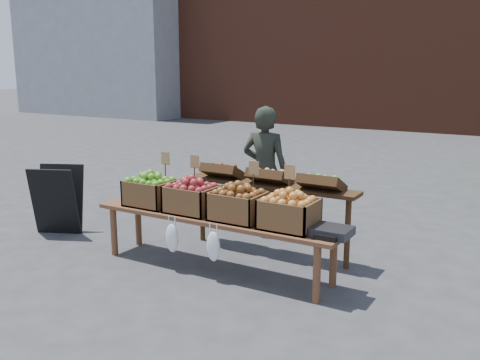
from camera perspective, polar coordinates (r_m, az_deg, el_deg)
The scene contains 11 objects.
ground at distance 5.61m, azimuth -4.53°, elevation -9.44°, with size 80.00×80.00×0.00m, color #3F3F41.
grey_building at distance 24.28m, azimuth -14.38°, elevation 15.14°, with size 8.00×3.00×7.00m, color gray.
vendor at distance 6.53m, azimuth 2.68°, elevation 0.96°, with size 0.58×0.38×1.59m, color #242A20.
chalkboard_sign at distance 7.00m, azimuth -18.88°, elevation -1.98°, with size 0.57×0.31×0.86m, color black, non-canonical shape.
back_table at distance 5.89m, azimuth 3.17°, elevation -3.01°, with size 2.10×0.44×1.04m, color #392311, non-canonical shape.
display_bench at distance 5.49m, azimuth -2.69°, elevation -6.72°, with size 2.70×0.56×0.57m, color brown, non-canonical shape.
crate_golden_apples at distance 5.85m, azimuth -9.50°, elevation -1.36°, with size 0.50×0.40×0.28m, color #4B7F20, non-canonical shape.
crate_russet_pears at distance 5.52m, azimuth -5.12°, elevation -2.05°, with size 0.50×0.40×0.28m, color maroon, non-canonical shape.
crate_red_apples at distance 5.22m, azimuth -0.21°, elevation -2.81°, with size 0.50×0.40×0.28m, color brown, non-canonical shape.
crate_green_apples at distance 4.97m, azimuth 5.24°, elevation -3.63°, with size 0.50×0.40×0.28m, color #A97F1D, non-canonical shape.
weighing_scale at distance 4.84m, azimuth 9.78°, elevation -5.43°, with size 0.34×0.30×0.08m, color black.
Camera 1 is at (3.03, -4.24, 2.05)m, focal length 40.00 mm.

